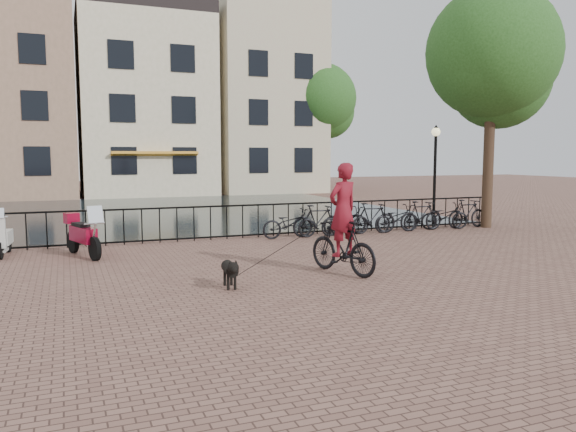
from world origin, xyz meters
name	(u,v)px	position (x,y,z in m)	size (l,w,h in m)	color
ground	(353,303)	(0.00, 0.00, 0.00)	(100.00, 100.00, 0.00)	brown
canal_water	(172,211)	(0.00, 17.30, 0.00)	(20.00, 20.00, 0.00)	black
railing	(227,222)	(0.00, 8.00, 0.50)	(20.00, 0.05, 1.02)	black
canal_house_left	(8,91)	(-7.50, 30.00, 6.40)	(7.50, 9.00, 12.80)	#88654F
canal_house_mid	(143,104)	(0.50, 30.00, 5.90)	(8.00, 9.50, 11.80)	beige
canal_house_right	(259,97)	(8.50, 30.00, 6.65)	(7.00, 9.00, 13.30)	#C6AE93
tree_near_right	(493,53)	(9.20, 7.30, 5.97)	(4.48, 4.48, 8.24)	black
tree_far_right	(321,99)	(12.00, 27.00, 6.35)	(4.76, 4.76, 8.76)	black
lamp_post	(435,159)	(7.20, 7.60, 2.38)	(0.30, 0.30, 3.45)	black
cyclist	(343,225)	(0.95, 2.24, 1.05)	(1.13, 2.10, 2.76)	black
dog	(230,273)	(-1.64, 1.89, 0.29)	(0.37, 0.89, 0.58)	black
motorcycle	(83,230)	(-4.12, 6.43, 0.68)	(1.04, 1.94, 1.35)	maroon
scooter	(3,230)	(-5.98, 7.31, 0.64)	(0.51, 1.41, 1.29)	beige
parked_bike_0	(290,224)	(1.80, 7.40, 0.45)	(0.60, 1.72, 0.90)	black
parked_bike_1	(318,221)	(2.75, 7.40, 0.50)	(0.47, 1.66, 1.00)	black
parked_bike_2	(345,221)	(3.70, 7.40, 0.45)	(0.60, 1.72, 0.90)	black
parked_bike_3	(372,218)	(4.65, 7.40, 0.50)	(0.47, 1.66, 1.00)	black
parked_bike_4	(397,218)	(5.60, 7.40, 0.45)	(0.60, 1.72, 0.90)	black
parked_bike_5	(421,216)	(6.55, 7.40, 0.50)	(0.47, 1.66, 1.00)	black
parked_bike_6	(444,216)	(7.50, 7.40, 0.45)	(0.60, 1.72, 0.90)	black
parked_bike_7	(467,214)	(8.45, 7.40, 0.50)	(0.47, 1.66, 1.00)	black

